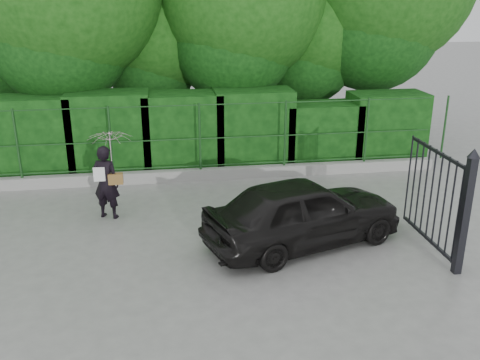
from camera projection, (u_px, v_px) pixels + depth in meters
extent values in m
plane|color=gray|center=(199.00, 259.00, 10.23)|extent=(80.00, 80.00, 0.00)
cube|color=#9E9E99|center=(186.00, 175.00, 14.36)|extent=(14.00, 0.25, 0.30)
cylinder|color=#19421A|center=(17.00, 144.00, 13.42)|extent=(0.06, 0.06, 1.80)
cylinder|color=#19421A|center=(111.00, 140.00, 13.74)|extent=(0.06, 0.06, 1.80)
cylinder|color=#19421A|center=(200.00, 137.00, 14.06)|extent=(0.06, 0.06, 1.80)
cylinder|color=#19421A|center=(285.00, 134.00, 14.38)|extent=(0.06, 0.06, 1.80)
cylinder|color=#19421A|center=(367.00, 130.00, 14.71)|extent=(0.06, 0.06, 1.80)
cylinder|color=#19421A|center=(445.00, 127.00, 15.03)|extent=(0.06, 0.06, 1.80)
cylinder|color=#19421A|center=(186.00, 166.00, 14.28)|extent=(13.60, 0.03, 0.03)
cylinder|color=#19421A|center=(185.00, 139.00, 14.02)|extent=(13.60, 0.03, 0.03)
cylinder|color=#19421A|center=(183.00, 105.00, 13.72)|extent=(13.60, 0.03, 0.03)
cube|color=black|center=(34.00, 137.00, 14.41)|extent=(2.20, 1.20, 2.21)
cube|color=black|center=(110.00, 133.00, 14.68)|extent=(2.20, 1.20, 2.27)
cube|color=black|center=(183.00, 132.00, 14.97)|extent=(2.20, 1.20, 2.19)
cube|color=black|center=(253.00, 129.00, 15.25)|extent=(2.20, 1.20, 2.23)
cube|color=black|center=(320.00, 133.00, 15.60)|extent=(2.20, 1.20, 1.78)
cube|color=black|center=(386.00, 127.00, 15.84)|extent=(2.20, 1.20, 2.03)
cylinder|color=black|center=(77.00, 83.00, 15.74)|extent=(0.36, 0.36, 4.50)
cylinder|color=black|center=(163.00, 94.00, 17.51)|extent=(0.36, 0.36, 3.25)
sphere|color=#14470F|center=(159.00, 32.00, 16.85)|extent=(3.90, 3.90, 3.90)
cylinder|color=black|center=(242.00, 82.00, 16.76)|extent=(0.36, 0.36, 4.25)
cylinder|color=black|center=(313.00, 88.00, 17.89)|extent=(0.36, 0.36, 3.50)
sphere|color=#14470F|center=(316.00, 22.00, 17.18)|extent=(4.20, 4.20, 4.20)
cylinder|color=black|center=(376.00, 69.00, 17.59)|extent=(0.36, 0.36, 4.75)
cube|color=black|center=(464.00, 217.00, 9.38)|extent=(0.14, 0.14, 2.20)
cone|color=black|center=(474.00, 153.00, 8.98)|extent=(0.22, 0.22, 0.16)
cube|color=black|center=(427.00, 238.00, 10.77)|extent=(0.05, 2.00, 0.06)
cube|color=black|center=(438.00, 152.00, 10.16)|extent=(0.05, 2.00, 0.06)
cylinder|color=black|center=(458.00, 215.00, 9.59)|extent=(0.04, 0.04, 1.90)
cylinder|color=black|center=(451.00, 210.00, 9.82)|extent=(0.04, 0.04, 1.90)
cylinder|color=black|center=(444.00, 205.00, 10.05)|extent=(0.04, 0.04, 1.90)
cylinder|color=black|center=(437.00, 200.00, 10.28)|extent=(0.04, 0.04, 1.90)
cylinder|color=black|center=(431.00, 195.00, 10.52)|extent=(0.04, 0.04, 1.90)
cylinder|color=black|center=(425.00, 191.00, 10.75)|extent=(0.04, 0.04, 1.90)
cylinder|color=black|center=(419.00, 186.00, 10.98)|extent=(0.04, 0.04, 1.90)
cylinder|color=black|center=(414.00, 182.00, 11.21)|extent=(0.04, 0.04, 1.90)
cylinder|color=black|center=(408.00, 178.00, 11.45)|extent=(0.04, 0.04, 1.90)
imported|color=black|center=(106.00, 182.00, 11.84)|extent=(0.72, 0.60, 1.68)
imported|color=#ECB6D8|center=(111.00, 151.00, 11.67)|extent=(0.98, 1.00, 0.90)
cube|color=brown|center=(116.00, 179.00, 11.76)|extent=(0.32, 0.15, 0.24)
cube|color=white|center=(99.00, 174.00, 11.63)|extent=(0.25, 0.02, 0.32)
imported|color=black|center=(303.00, 212.00, 10.64)|extent=(4.38, 2.83, 1.39)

